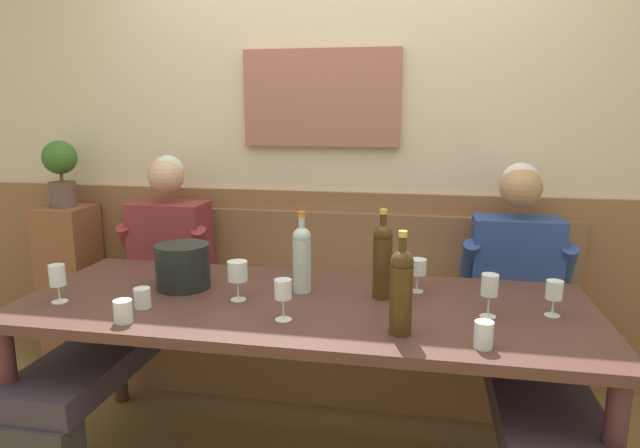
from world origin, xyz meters
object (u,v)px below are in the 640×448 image
object	(u,v)px
wine_glass_center_rear	(490,288)
person_left_seat	(526,321)
wine_bottle_clear_water	(302,257)
wine_glass_right_end	(417,268)
wine_bottle_green_tall	(401,289)
wine_bottle_amber_mid	(382,259)
wine_glass_left_end	(554,291)
dining_table	(303,319)
potted_plant	(61,169)
person_center_right_seat	(139,294)
water_tumbler_center	(484,335)
ice_bucket	(183,266)
wine_glass_mid_right	(238,272)
water_tumbler_left	(123,311)
wine_glass_center_front	(57,278)
wall_bench	(333,338)
wine_glass_near_bucket	(283,291)
water_tumbler_right	(142,298)

from	to	relation	value
wine_glass_center_rear	person_left_seat	bearing A→B (deg)	61.26
wine_bottle_clear_water	wine_glass_right_end	world-z (taller)	wine_bottle_clear_water
wine_bottle_green_tall	wine_bottle_amber_mid	distance (m)	0.37
person_left_seat	wine_glass_left_end	distance (m)	0.40
wine_glass_left_end	wine_glass_center_rear	distance (m)	0.24
dining_table	potted_plant	size ratio (longest dim) A/B	5.96
person_center_right_seat	person_left_seat	xyz separation A→B (m)	(1.82, -0.01, -0.00)
water_tumbler_center	potted_plant	size ratio (longest dim) A/B	0.23
ice_bucket	wine_glass_right_end	xyz separation A→B (m)	(0.98, 0.13, 0.01)
wine_glass_mid_right	water_tumbler_center	size ratio (longest dim) A/B	1.82
wine_glass_right_end	dining_table	bearing A→B (deg)	-155.52
dining_table	ice_bucket	size ratio (longest dim) A/B	9.94
person_center_right_seat	potted_plant	xyz separation A→B (m)	(-0.67, 0.42, 0.56)
wine_bottle_green_tall	person_center_right_seat	bearing A→B (deg)	155.33
wine_bottle_amber_mid	water_tumbler_left	world-z (taller)	wine_bottle_amber_mid
potted_plant	wine_glass_right_end	bearing A→B (deg)	-15.61
wine_glass_left_end	wine_glass_mid_right	xyz separation A→B (m)	(-1.20, -0.05, 0.02)
water_tumbler_center	water_tumbler_left	distance (m)	1.25
wine_glass_center_front	wall_bench	bearing A→B (deg)	44.40
dining_table	potted_plant	world-z (taller)	potted_plant
wall_bench	wine_glass_mid_right	size ratio (longest dim) A/B	15.95
person_center_right_seat	wine_glass_left_end	bearing A→B (deg)	-10.08
wine_bottle_clear_water	water_tumbler_center	world-z (taller)	wine_bottle_clear_water
person_left_seat	wine_glass_right_end	xyz separation A→B (m)	(-0.47, -0.14, 0.25)
person_center_right_seat	water_tumbler_left	distance (m)	0.78
wall_bench	wine_bottle_amber_mid	distance (m)	0.94
wine_glass_near_bucket	water_tumbler_center	bearing A→B (deg)	-9.05
person_left_seat	wine_glass_center_front	xyz separation A→B (m)	(-1.86, -0.53, 0.25)
ice_bucket	potted_plant	distance (m)	1.29
wall_bench	water_tumbler_right	xyz separation A→B (m)	(-0.59, -0.92, 0.51)
dining_table	person_left_seat	distance (m)	0.98
wall_bench	wine_glass_center_front	size ratio (longest dim) A/B	16.72
person_center_right_seat	wine_bottle_green_tall	xyz separation A→B (m)	(1.30, -0.60, 0.30)
person_center_right_seat	wine_bottle_green_tall	bearing A→B (deg)	-24.67
wine_glass_left_end	wine_glass_near_bucket	distance (m)	0.99
person_center_right_seat	wine_bottle_amber_mid	xyz separation A→B (m)	(1.21, -0.24, 0.31)
wine_glass_right_end	wine_glass_near_bucket	world-z (taller)	wine_glass_near_bucket
water_tumbler_right	wine_bottle_amber_mid	bearing A→B (deg)	18.06
potted_plant	dining_table	bearing A→B (deg)	-25.89
wine_bottle_green_tall	wine_glass_near_bucket	xyz separation A→B (m)	(-0.42, 0.04, -0.05)
dining_table	water_tumbler_right	xyz separation A→B (m)	(-0.59, -0.19, 0.11)
person_left_seat	wine_bottle_green_tall	distance (m)	0.84
person_left_seat	potted_plant	bearing A→B (deg)	170.24
wine_glass_right_end	wine_bottle_green_tall	bearing A→B (deg)	-96.05
wine_glass_near_bucket	water_tumbler_center	world-z (taller)	wine_glass_near_bucket
wine_glass_center_front	water_tumbler_center	xyz separation A→B (m)	(1.61, -0.13, -0.06)
wall_bench	ice_bucket	xyz separation A→B (m)	(-0.54, -0.66, 0.56)
person_left_seat	water_tumbler_left	bearing A→B (deg)	-155.73
potted_plant	person_left_seat	bearing A→B (deg)	-9.76
water_tumbler_left	wine_bottle_amber_mid	bearing A→B (deg)	26.36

